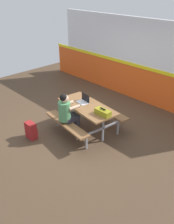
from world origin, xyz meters
name	(u,v)px	position (x,y,z in m)	size (l,w,h in m)	color
ground_plane	(78,125)	(0.00, 0.00, -0.01)	(10.00, 10.00, 0.02)	#4C3826
accent_backdrop	(137,62)	(0.00, 2.60, 1.25)	(8.00, 0.14, 2.60)	#E55119
picnic_table_main	(87,111)	(0.36, 0.00, 0.57)	(1.75, 1.73, 0.74)	brown
student_nearer	(67,112)	(0.23, -0.54, 0.71)	(0.39, 0.54, 1.21)	#2D2D38
laptop_silver	(83,101)	(0.17, 0.06, 0.79)	(0.34, 0.26, 0.22)	silver
toolbox_grey	(103,112)	(0.98, -0.07, 0.81)	(0.40, 0.18, 0.18)	olive
backpack_dark	(31,131)	(-0.35, -1.27, 0.22)	(0.30, 0.22, 0.44)	maroon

